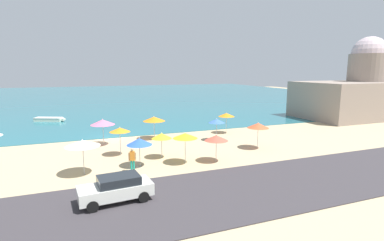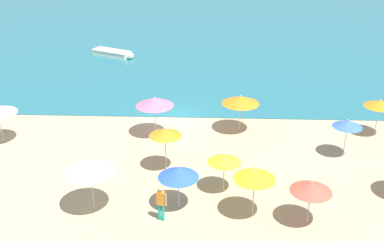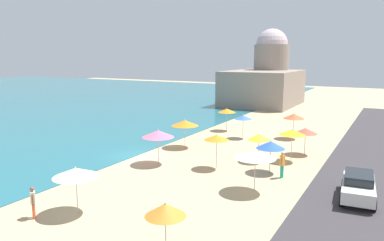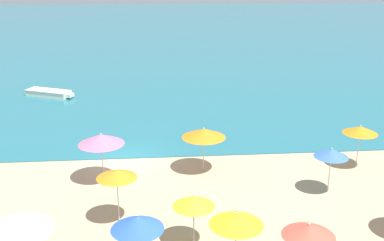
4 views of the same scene
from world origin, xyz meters
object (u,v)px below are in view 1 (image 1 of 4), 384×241
beach_umbrella_8 (216,138)px  beach_umbrella_9 (103,122)px  beach_umbrella_1 (162,136)px  beach_umbrella_2 (139,142)px  beach_umbrella_0 (83,143)px  beach_umbrella_3 (154,119)px  beach_umbrella_12 (120,130)px  beach_umbrella_6 (217,121)px  bather_2 (132,159)px  harbor_fortress (354,91)px  parked_car_1 (116,188)px  beach_umbrella_7 (185,136)px  beach_umbrella_10 (258,125)px  beach_umbrella_11 (226,115)px  skiff_nearshore (49,119)px

beach_umbrella_8 → beach_umbrella_9: size_ratio=0.86×
beach_umbrella_1 → beach_umbrella_2: bearing=-144.5°
beach_umbrella_0 → beach_umbrella_3: 11.99m
beach_umbrella_3 → beach_umbrella_12: size_ratio=0.99×
beach_umbrella_3 → beach_umbrella_6: bearing=-27.9°
beach_umbrella_6 → beach_umbrella_12: beach_umbrella_12 is taller
bather_2 → harbor_fortress: 40.09m
beach_umbrella_2 → harbor_fortress: bearing=18.4°
beach_umbrella_12 → parked_car_1: size_ratio=0.61×
beach_umbrella_0 → beach_umbrella_7: size_ratio=1.02×
beach_umbrella_1 → harbor_fortress: (34.66, 10.66, 2.27)m
beach_umbrella_0 → beach_umbrella_6: size_ratio=1.09×
beach_umbrella_10 → harbor_fortress: (25.14, 10.98, 1.96)m
beach_umbrella_6 → beach_umbrella_11: beach_umbrella_11 is taller
beach_umbrella_6 → beach_umbrella_8: size_ratio=1.04×
beach_umbrella_0 → beach_umbrella_1: bearing=16.9°
beach_umbrella_0 → harbor_fortress: bearing=17.1°
beach_umbrella_3 → parked_car_1: 16.11m
beach_umbrella_7 → parked_car_1: (-6.18, -5.37, -1.46)m
beach_umbrella_7 → beach_umbrella_6: bearing=47.0°
beach_umbrella_0 → beach_umbrella_11: (16.42, 9.03, -0.11)m
beach_umbrella_7 → beach_umbrella_10: bearing=13.0°
beach_umbrella_3 → beach_umbrella_11: beach_umbrella_3 is taller
bather_2 → parked_car_1: bearing=-110.3°
beach_umbrella_6 → beach_umbrella_12: size_ratio=0.93×
beach_umbrella_3 → parked_car_1: size_ratio=0.60×
beach_umbrella_6 → harbor_fortress: size_ratio=0.17×
beach_umbrella_8 → beach_umbrella_10: 6.08m
beach_umbrella_0 → beach_umbrella_8: beach_umbrella_0 is taller
beach_umbrella_10 → beach_umbrella_11: 7.42m
beach_umbrella_0 → bather_2: size_ratio=1.45×
beach_umbrella_2 → beach_umbrella_0: bearing=-175.3°
beach_umbrella_0 → skiff_nearshore: bearing=99.0°
beach_umbrella_11 → bather_2: beach_umbrella_11 is taller
beach_umbrella_2 → beach_umbrella_9: 8.35m
beach_umbrella_8 → beach_umbrella_0: bearing=176.0°
beach_umbrella_6 → beach_umbrella_11: bearing=47.2°
beach_umbrella_9 → beach_umbrella_10: (13.81, -6.80, -0.09)m
beach_umbrella_7 → beach_umbrella_9: bearing=123.0°
beach_umbrella_2 → skiff_nearshore: bearing=107.9°
beach_umbrella_0 → beach_umbrella_3: bearing=50.5°
beach_umbrella_8 → beach_umbrella_12: beach_umbrella_12 is taller
harbor_fortress → skiff_nearshore: bearing=163.7°
beach_umbrella_12 → beach_umbrella_8: bearing=-33.9°
beach_umbrella_0 → harbor_fortress: (41.08, 12.60, 1.88)m
beach_umbrella_9 → parked_car_1: size_ratio=0.63×
beach_umbrella_6 → beach_umbrella_9: beach_umbrella_9 is taller
beach_umbrella_1 → beach_umbrella_10: size_ratio=0.88×
beach_umbrella_7 → harbor_fortress: size_ratio=0.18×
skiff_nearshore → beach_umbrella_7: bearing=-65.6°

